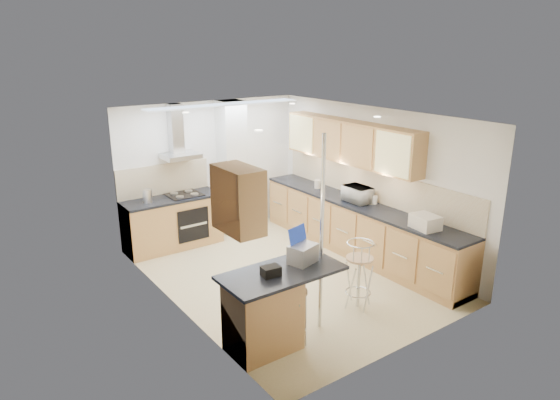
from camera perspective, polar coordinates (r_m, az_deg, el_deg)
ground at (r=7.93m, az=0.70°, el=-8.55°), size 4.80×4.80×0.00m
room_shell at (r=7.87m, az=1.03°, el=3.20°), size 3.64×4.84×2.51m
right_counter at (r=8.65m, az=8.77°, el=-3.18°), size 0.63×4.40×0.92m
back_counter at (r=9.02m, az=-12.15°, el=-2.51°), size 1.70×0.63×0.92m
peninsula at (r=6.09m, az=0.21°, el=-12.08°), size 1.47×0.72×0.94m
microwave at (r=8.50m, az=8.87°, el=0.66°), size 0.33×0.49×0.27m
laptop at (r=6.05m, az=2.63°, el=-6.15°), size 0.39×0.33×0.23m
bag at (r=5.74m, az=-1.06°, el=-8.12°), size 0.22×0.17×0.11m
bar_stool_near at (r=6.07m, az=1.45°, el=-12.37°), size 0.43×0.43×0.91m
bar_stool_end at (r=6.92m, az=9.00°, el=-8.42°), size 0.55×0.55×0.96m
jar_a at (r=8.84m, az=7.65°, el=1.11°), size 0.16×0.16×0.19m
jar_b at (r=9.25m, az=4.31°, el=1.83°), size 0.14×0.14×0.16m
jar_c at (r=8.45m, az=10.07°, el=0.25°), size 0.17×0.17×0.20m
jar_d at (r=8.47m, az=10.73°, el=0.04°), size 0.13×0.13×0.14m
bread_bin at (r=7.49m, az=16.28°, el=-2.42°), size 0.36×0.43×0.20m
kettle at (r=8.67m, az=-14.91°, el=0.47°), size 0.16×0.16×0.23m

